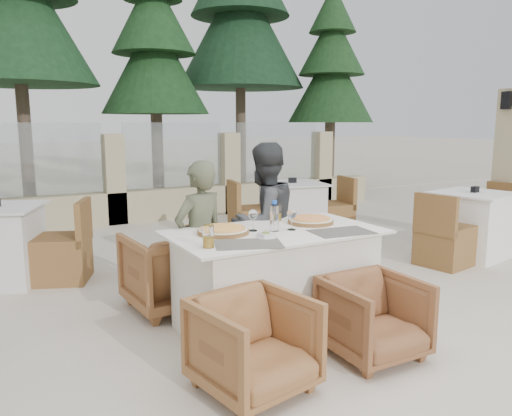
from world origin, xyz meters
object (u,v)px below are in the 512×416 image
beer_glass_left (208,236)px  armchair_near_left (254,345)px  pizza_right (311,220)px  armchair_far_left (171,270)px  pizza_left (223,230)px  olive_dish (266,235)px  water_bottle (274,216)px  armchair_far_right (279,265)px  armchair_near_right (374,317)px  diner_right (264,222)px  beer_glass_right (277,213)px  bg_table_b (292,211)px  bg_table_c (472,225)px  wine_glass_centre (253,219)px  wine_glass_near (292,218)px  diner_left (200,241)px  dining_table (275,280)px

beer_glass_left → armchair_near_left: size_ratio=0.24×
beer_glass_left → pizza_right: bearing=17.1°
pizza_right → armchair_far_left: 1.27m
pizza_right → pizza_left: bearing=179.7°
pizza_right → olive_dish: 0.63m
water_bottle → olive_dish: 0.25m
armchair_far_right → beer_glass_left: bearing=14.6°
pizza_right → armchair_near_right: size_ratio=0.61×
pizza_left → diner_right: 0.80m
beer_glass_right → armchair_near_right: bearing=-84.1°
beer_glass_left → bg_table_b: bearing=47.9°
beer_glass_left → bg_table_b: (2.44, 2.70, -0.46)m
pizza_right → bg_table_b: pizza_right is taller
olive_dish → armchair_far_left: olive_dish is taller
pizza_left → beer_glass_left: beer_glass_left is taller
diner_right → beer_glass_right: bearing=71.5°
bg_table_c → pizza_left: bearing=178.5°
diner_right → bg_table_c: bearing=168.4°
wine_glass_centre → bg_table_c: (3.28, 0.56, -0.48)m
olive_dish → wine_glass_near: bearing=23.4°
pizza_left → armchair_far_left: 0.85m
wine_glass_near → olive_dish: size_ratio=1.67×
olive_dish → armchair_near_left: 0.87m
armchair_far_left → pizza_left: bearing=99.7°
armchair_far_right → armchair_near_left: bearing=31.4°
beer_glass_right → diner_left: 0.69m
water_bottle → beer_glass_left: size_ratio=1.56×
wine_glass_near → diner_right: bearing=79.0°
pizza_right → dining_table: bearing=-165.7°
pizza_right → bg_table_b: bearing=59.7°
beer_glass_left → bg_table_b: size_ratio=0.09×
beer_glass_right → armchair_near_left: size_ratio=0.21×
dining_table → water_bottle: (-0.01, -0.00, 0.50)m
pizza_left → beer_glass_left: size_ratio=2.54×
wine_glass_near → pizza_left: bearing=164.6°
pizza_right → diner_right: size_ratio=0.26×
dining_table → armchair_near_left: dining_table is taller
dining_table → armchair_near_left: size_ratio=2.52×
pizza_left → olive_dish: bearing=-52.2°
olive_dish → bg_table_b: 3.32m
wine_glass_near → bg_table_c: 3.12m
armchair_near_right → dining_table: bearing=114.7°
olive_dish → diner_left: (-0.25, 0.62, -0.15)m
armchair_near_left → diner_left: size_ratio=0.49×
olive_dish → dining_table: bearing=42.9°
armchair_near_right → bg_table_b: size_ratio=0.37×
olive_dish → armchair_near_right: bearing=-48.8°
wine_glass_centre → bg_table_b: bearing=51.0°
beer_glass_right → diner_left: size_ratio=0.10×
wine_glass_near → beer_glass_right: 0.37m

